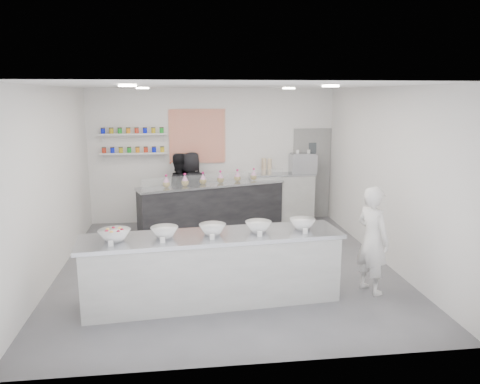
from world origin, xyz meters
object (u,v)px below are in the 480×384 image
Objects in this scene: espresso_machine at (303,164)px; back_bar at (212,206)px; staff_left at (178,190)px; staff_right at (192,189)px; woman_prep at (373,240)px; prep_counter at (213,268)px; espresso_ledge at (281,197)px.

back_bar is at bearing -166.83° from espresso_machine.
staff_right is at bearing 168.20° from staff_left.
woman_prep is (2.10, -3.60, 0.30)m from back_bar.
espresso_ledge is at bearing 60.84° from prep_counter.
back_bar is at bearing 7.46° from woman_prep.
back_bar is at bearing 146.45° from staff_left.
espresso_ledge reaches higher than back_bar.
staff_left is at bearing 139.08° from back_bar.
prep_counter is 6.23× the size of espresso_machine.
espresso_machine is at bearing -23.03° from woman_prep.
back_bar is (0.23, 3.65, 0.01)m from prep_counter.
staff_right is (-2.05, -0.19, 0.28)m from espresso_ledge.
prep_counter is 2.26× the size of woman_prep.
staff_right reaches higher than prep_counter.
woman_prep is at bearing -83.47° from espresso_ledge.
staff_left is 0.30m from staff_right.
espresso_ledge is (1.63, 0.50, 0.05)m from back_bar.
woman_prep is at bearing 130.29° from staff_right.
espresso_ledge reaches higher than prep_counter.
staff_right is at bearing -175.62° from espresso_machine.
staff_left is (-0.49, 3.96, 0.32)m from prep_counter.
espresso_machine is 2.89m from staff_left.
woman_prep is (2.33, 0.05, 0.30)m from prep_counter.
prep_counter is at bearing 68.57° from woman_prep.
woman_prep is at bearing -77.53° from back_bar.
woman_prep is at bearing -3.64° from prep_counter.
staff_right reaches higher than woman_prep.
staff_right is (-0.42, 0.30, 0.33)m from back_bar.
prep_counter is 4.00m from staff_left.
staff_right is at bearing -174.59° from espresso_ledge.
woman_prep reaches higher than prep_counter.
staff_left reaches higher than espresso_ledge.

